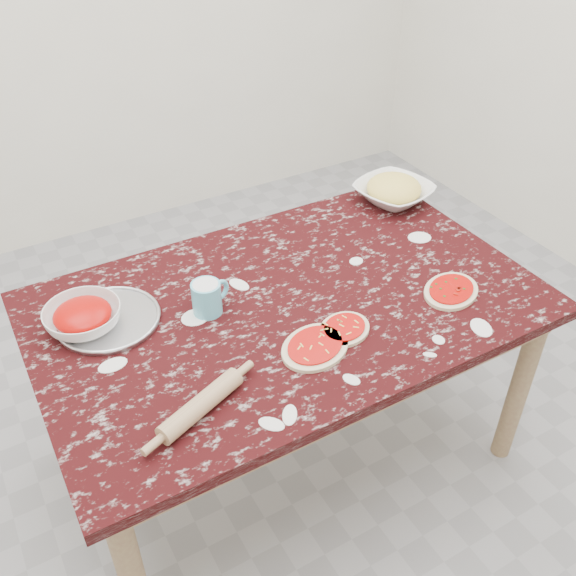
# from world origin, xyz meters

# --- Properties ---
(ground) EXTENTS (4.00, 4.00, 0.00)m
(ground) POSITION_xyz_m (0.00, 0.00, 0.00)
(ground) COLOR gray
(worktable) EXTENTS (1.60, 1.00, 0.75)m
(worktable) POSITION_xyz_m (0.00, 0.00, 0.67)
(worktable) COLOR black
(worktable) RESTS_ON ground
(pizza_tray) EXTENTS (0.36, 0.36, 0.01)m
(pizza_tray) POSITION_xyz_m (-0.53, 0.18, 0.76)
(pizza_tray) COLOR #B2B2B7
(pizza_tray) RESTS_ON worktable
(sauce_bowl) EXTENTS (0.29, 0.29, 0.07)m
(sauce_bowl) POSITION_xyz_m (-0.60, 0.19, 0.79)
(sauce_bowl) COLOR white
(sauce_bowl) RESTS_ON worktable
(cheese_bowl) EXTENTS (0.35, 0.35, 0.07)m
(cheese_bowl) POSITION_xyz_m (0.69, 0.35, 0.79)
(cheese_bowl) COLOR white
(cheese_bowl) RESTS_ON worktable
(flour_mug) EXTENTS (0.14, 0.09, 0.11)m
(flour_mug) POSITION_xyz_m (-0.24, 0.08, 0.81)
(flour_mug) COLOR #5FC3DC
(flour_mug) RESTS_ON worktable
(pizza_left) EXTENTS (0.27, 0.24, 0.02)m
(pizza_left) POSITION_xyz_m (-0.05, -0.24, 0.76)
(pizza_left) COLOR beige
(pizza_left) RESTS_ON worktable
(pizza_mid) EXTENTS (0.21, 0.19, 0.02)m
(pizza_mid) POSITION_xyz_m (0.07, -0.21, 0.76)
(pizza_mid) COLOR beige
(pizza_mid) RESTS_ON worktable
(pizza_right) EXTENTS (0.26, 0.23, 0.02)m
(pizza_right) POSITION_xyz_m (0.48, -0.23, 0.76)
(pizza_right) COLOR beige
(pizza_right) RESTS_ON worktable
(rolling_pin) EXTENTS (0.27, 0.15, 0.05)m
(rolling_pin) POSITION_xyz_m (-0.43, -0.30, 0.78)
(rolling_pin) COLOR tan
(rolling_pin) RESTS_ON worktable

